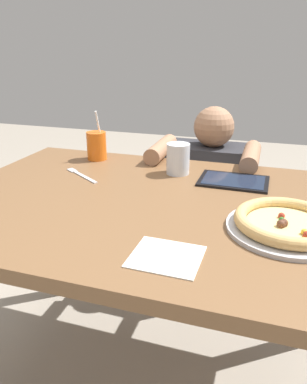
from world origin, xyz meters
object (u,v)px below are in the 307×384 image
(drink_cup_colored, at_px, (97,146))
(water_cup_clear, at_px, (178,158))
(pizza_near, at_px, (287,224))
(diner_seated, at_px, (208,212))
(tablet, at_px, (234,181))
(fork, at_px, (81,175))

(drink_cup_colored, bearing_deg, water_cup_clear, -11.78)
(pizza_near, height_order, diner_seated, diner_seated)
(water_cup_clear, distance_m, tablet, 0.22)
(diner_seated, bearing_deg, drink_cup_colored, -142.25)
(tablet, bearing_deg, diner_seated, 108.08)
(drink_cup_colored, xyz_separation_m, tablet, (0.58, -0.11, -0.05))
(drink_cup_colored, bearing_deg, fork, -81.41)
(pizza_near, distance_m, drink_cup_colored, 0.88)
(pizza_near, bearing_deg, fork, 162.14)
(water_cup_clear, height_order, tablet, water_cup_clear)
(pizza_near, height_order, fork, pizza_near)
(drink_cup_colored, xyz_separation_m, fork, (0.03, -0.21, -0.06))
(fork, relative_size, tablet, 0.74)
(water_cup_clear, height_order, diner_seated, diner_seated)
(pizza_near, bearing_deg, water_cup_clear, 136.42)
(diner_seated, bearing_deg, fork, -126.54)
(water_cup_clear, bearing_deg, fork, -158.92)
(drink_cup_colored, relative_size, tablet, 0.85)
(water_cup_clear, distance_m, diner_seated, 0.58)
(pizza_near, relative_size, diner_seated, 0.33)
(drink_cup_colored, bearing_deg, tablet, -10.67)
(water_cup_clear, xyz_separation_m, diner_seated, (0.07, 0.42, -0.40))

